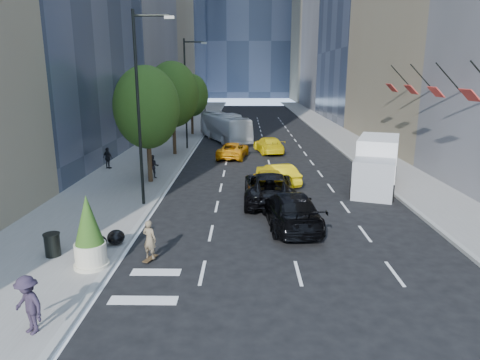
{
  "coord_description": "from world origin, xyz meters",
  "views": [
    {
      "loc": [
        -0.94,
        -18.31,
        7.06
      ],
      "look_at": [
        -1.22,
        3.6,
        1.6
      ],
      "focal_mm": 32.0,
      "sensor_mm": 36.0,
      "label": 1
    }
  ],
  "objects_px": {
    "trash_can": "(52,245)",
    "black_sedan_mercedes": "(290,209)",
    "skateboarder": "(150,242)",
    "black_sedan_lincoln": "(269,187)",
    "planter_shrub": "(89,233)",
    "box_truck": "(377,163)",
    "city_bus": "(225,127)"
  },
  "relations": [
    {
      "from": "black_sedan_lincoln",
      "to": "planter_shrub",
      "type": "bearing_deg",
      "value": 52.26
    },
    {
      "from": "city_bus",
      "to": "black_sedan_mercedes",
      "type": "bearing_deg",
      "value": -102.14
    },
    {
      "from": "city_bus",
      "to": "black_sedan_lincoln",
      "type": "bearing_deg",
      "value": -102.44
    },
    {
      "from": "skateboarder",
      "to": "city_bus",
      "type": "xyz_separation_m",
      "value": [
        1.41,
        30.9,
        0.69
      ]
    },
    {
      "from": "city_bus",
      "to": "planter_shrub",
      "type": "height_order",
      "value": "city_bus"
    },
    {
      "from": "black_sedan_lincoln",
      "to": "box_truck",
      "type": "xyz_separation_m",
      "value": [
        6.88,
        3.05,
        0.76
      ]
    },
    {
      "from": "black_sedan_lincoln",
      "to": "planter_shrub",
      "type": "relative_size",
      "value": 2.21
    },
    {
      "from": "skateboarder",
      "to": "box_truck",
      "type": "distance_m",
      "value": 16.27
    },
    {
      "from": "city_bus",
      "to": "box_truck",
      "type": "bearing_deg",
      "value": -83.54
    },
    {
      "from": "skateboarder",
      "to": "black_sedan_mercedes",
      "type": "relative_size",
      "value": 0.27
    },
    {
      "from": "planter_shrub",
      "to": "black_sedan_mercedes",
      "type": "bearing_deg",
      "value": 31.82
    },
    {
      "from": "skateboarder",
      "to": "black_sedan_lincoln",
      "type": "xyz_separation_m",
      "value": [
        5.03,
        8.0,
        0.07
      ]
    },
    {
      "from": "trash_can",
      "to": "black_sedan_lincoln",
      "type": "bearing_deg",
      "value": 41.8
    },
    {
      "from": "trash_can",
      "to": "skateboarder",
      "type": "bearing_deg",
      "value": -1.3
    },
    {
      "from": "planter_shrub",
      "to": "black_sedan_lincoln",
      "type": "bearing_deg",
      "value": 51.55
    },
    {
      "from": "box_truck",
      "to": "trash_can",
      "type": "bearing_deg",
      "value": -125.15
    },
    {
      "from": "trash_can",
      "to": "planter_shrub",
      "type": "height_order",
      "value": "planter_shrub"
    },
    {
      "from": "box_truck",
      "to": "planter_shrub",
      "type": "xyz_separation_m",
      "value": [
        -13.9,
        -11.89,
        -0.15
      ]
    },
    {
      "from": "skateboarder",
      "to": "black_sedan_lincoln",
      "type": "relative_size",
      "value": 0.26
    },
    {
      "from": "black_sedan_lincoln",
      "to": "black_sedan_mercedes",
      "type": "bearing_deg",
      "value": 101.76
    },
    {
      "from": "trash_can",
      "to": "black_sedan_mercedes",
      "type": "bearing_deg",
      "value": 22.11
    },
    {
      "from": "black_sedan_mercedes",
      "to": "trash_can",
      "type": "distance_m",
      "value": 10.4
    },
    {
      "from": "black_sedan_mercedes",
      "to": "planter_shrub",
      "type": "relative_size",
      "value": 2.08
    },
    {
      "from": "black_sedan_lincoln",
      "to": "black_sedan_mercedes",
      "type": "distance_m",
      "value": 4.08
    },
    {
      "from": "skateboarder",
      "to": "black_sedan_lincoln",
      "type": "bearing_deg",
      "value": -99.72
    },
    {
      "from": "black_sedan_mercedes",
      "to": "trash_can",
      "type": "xyz_separation_m",
      "value": [
        -9.63,
        -3.91,
        -0.24
      ]
    },
    {
      "from": "planter_shrub",
      "to": "box_truck",
      "type": "bearing_deg",
      "value": 40.55
    },
    {
      "from": "box_truck",
      "to": "planter_shrub",
      "type": "distance_m",
      "value": 18.3
    },
    {
      "from": "black_sedan_lincoln",
      "to": "black_sedan_mercedes",
      "type": "height_order",
      "value": "black_sedan_lincoln"
    },
    {
      "from": "black_sedan_lincoln",
      "to": "box_truck",
      "type": "relative_size",
      "value": 0.87
    },
    {
      "from": "black_sedan_mercedes",
      "to": "black_sedan_lincoln",
      "type": "bearing_deg",
      "value": -84.65
    },
    {
      "from": "skateboarder",
      "to": "box_truck",
      "type": "height_order",
      "value": "box_truck"
    }
  ]
}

